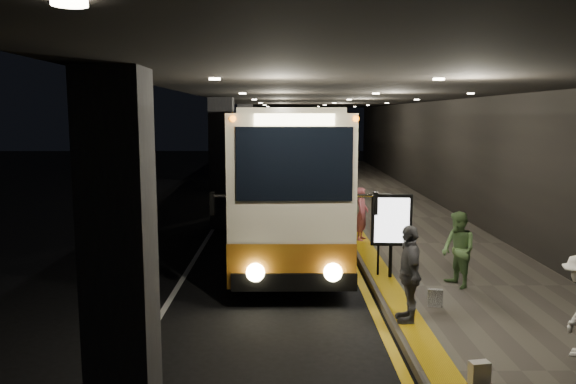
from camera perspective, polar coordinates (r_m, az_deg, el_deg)
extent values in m
plane|color=black|center=(15.40, -2.60, -6.54)|extent=(90.00, 90.00, 0.00)
cube|color=silver|center=(20.40, -7.16, -3.00)|extent=(0.12, 50.00, 0.01)
cube|color=gold|center=(20.35, 4.55, -3.00)|extent=(0.18, 50.00, 0.01)
cube|color=#514C44|center=(20.68, 11.20, -2.75)|extent=(4.50, 50.00, 0.15)
cube|color=gold|center=(20.37, 5.96, -2.57)|extent=(0.50, 50.00, 0.01)
cube|color=black|center=(20.93, 17.48, 5.23)|extent=(0.10, 50.00, 6.00)
cube|color=black|center=(7.39, -16.79, -5.21)|extent=(0.80, 0.80, 4.40)
cube|color=black|center=(19.09, -6.72, 2.91)|extent=(0.80, 0.80, 4.40)
cube|color=black|center=(31.02, -4.33, 4.83)|extent=(0.80, 0.80, 4.40)
cube|color=black|center=(20.01, 5.13, 10.04)|extent=(9.00, 50.00, 0.40)
cube|color=beige|center=(16.89, 0.23, 2.09)|extent=(2.64, 12.20, 3.45)
cube|color=#916515|center=(17.06, 0.23, -2.15)|extent=(2.66, 12.22, 0.91)
cube|color=black|center=(10.73, 0.65, 2.86)|extent=(2.23, 0.08, 1.42)
cube|color=black|center=(11.25, 0.62, -9.03)|extent=(2.49, 0.27, 0.36)
cylinder|color=black|center=(13.40, -4.51, -6.51)|extent=(0.28, 1.01, 1.01)
cylinder|color=black|center=(13.44, 5.37, -6.48)|extent=(0.28, 1.01, 1.01)
cylinder|color=black|center=(21.15, -3.03, -1.19)|extent=(0.28, 1.01, 1.01)
cylinder|color=black|center=(21.17, 3.20, -1.18)|extent=(0.28, 1.01, 1.01)
sphere|color=#FFEAA5|center=(11.12, -3.33, -8.16)|extent=(0.37, 0.37, 0.37)
sphere|color=#FFEAA5|center=(11.15, 4.58, -8.13)|extent=(0.37, 0.37, 0.37)
cube|color=#FFF2BF|center=(10.68, 0.66, 7.36)|extent=(1.52, 0.06, 0.22)
cube|color=beige|center=(32.62, -0.08, 4.53)|extent=(2.79, 11.14, 3.13)
cube|color=#916515|center=(32.70, -0.08, 2.52)|extent=(2.81, 11.16, 0.83)
cube|color=black|center=(27.03, 0.01, 5.31)|extent=(2.03, 0.15, 1.29)
cube|color=black|center=(27.29, 0.01, 0.87)|extent=(2.27, 0.35, 0.32)
cylinder|color=black|center=(29.27, -2.04, 1.25)|extent=(0.26, 0.92, 0.92)
cylinder|color=black|center=(29.28, 1.99, 1.25)|extent=(0.26, 0.92, 0.92)
cylinder|color=black|center=(36.41, -1.74, 2.55)|extent=(0.26, 0.92, 0.92)
cylinder|color=black|center=(36.42, 1.50, 2.55)|extent=(0.26, 0.92, 0.92)
imported|color=#C45B69|center=(16.65, 7.51, -2.22)|extent=(0.55, 0.67, 1.57)
imported|color=#577E46|center=(12.57, 16.92, -5.64)|extent=(0.70, 0.90, 1.64)
imported|color=#49494E|center=(10.29, 12.20, -8.11)|extent=(0.58, 1.05, 1.76)
cube|color=black|center=(11.38, 14.70, -10.36)|extent=(0.30, 0.17, 0.34)
cube|color=silver|center=(8.48, 18.86, -17.04)|extent=(0.29, 0.20, 0.33)
cylinder|color=black|center=(13.04, 10.36, -6.95)|extent=(0.08, 0.08, 0.75)
cube|color=black|center=(12.83, 10.47, -2.80)|extent=(0.91, 0.17, 1.17)
cube|color=white|center=(12.77, 10.52, -2.85)|extent=(0.77, 0.08, 1.01)
cylinder|color=black|center=(13.11, 9.16, -5.80)|extent=(0.05, 0.05, 1.21)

